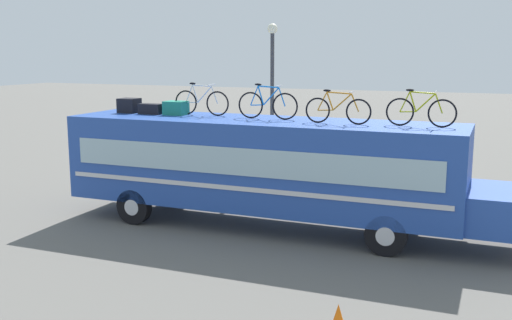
{
  "coord_description": "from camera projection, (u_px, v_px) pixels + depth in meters",
  "views": [
    {
      "loc": [
        6.04,
        -15.01,
        4.79
      ],
      "look_at": [
        -0.12,
        0.0,
        1.86
      ],
      "focal_mm": 42.25,
      "sensor_mm": 36.0,
      "label": 1
    }
  ],
  "objects": [
    {
      "name": "ground_plane",
      "position": [
        260.0,
        226.0,
        16.77
      ],
      "size": [
        120.0,
        120.0,
        0.0
      ],
      "primitive_type": "plane",
      "color": "#605E59"
    },
    {
      "name": "luggage_bag_2",
      "position": [
        151.0,
        109.0,
        17.68
      ],
      "size": [
        0.7,
        0.34,
        0.3
      ],
      "primitive_type": "cube",
      "color": "black",
      "rests_on": "bus"
    },
    {
      "name": "street_lamp",
      "position": [
        272.0,
        84.0,
        21.75
      ],
      "size": [
        0.36,
        0.36,
        5.77
      ],
      "color": "#38383D",
      "rests_on": "ground"
    },
    {
      "name": "luggage_bag_1",
      "position": [
        129.0,
        106.0,
        18.07
      ],
      "size": [
        0.56,
        0.51,
        0.43
      ],
      "primitive_type": "cube",
      "color": "black",
      "rests_on": "bus"
    },
    {
      "name": "rooftop_bicycle_4",
      "position": [
        421.0,
        111.0,
        14.67
      ],
      "size": [
        1.7,
        0.44,
        0.92
      ],
      "color": "black",
      "rests_on": "bus"
    },
    {
      "name": "rooftop_bicycle_3",
      "position": [
        338.0,
        110.0,
        15.26
      ],
      "size": [
        1.72,
        0.44,
        0.87
      ],
      "color": "black",
      "rests_on": "bus"
    },
    {
      "name": "bus",
      "position": [
        269.0,
        165.0,
        16.36
      ],
      "size": [
        12.35,
        2.61,
        2.98
      ],
      "color": "#23479E",
      "rests_on": "ground"
    },
    {
      "name": "rooftop_bicycle_1",
      "position": [
        201.0,
        102.0,
        17.31
      ],
      "size": [
        1.73,
        0.44,
        0.94
      ],
      "color": "black",
      "rests_on": "bus"
    },
    {
      "name": "luggage_bag_3",
      "position": [
        176.0,
        108.0,
        17.48
      ],
      "size": [
        0.62,
        0.52,
        0.4
      ],
      "primitive_type": "cube",
      "color": "#1E7F66",
      "rests_on": "bus"
    },
    {
      "name": "rooftop_bicycle_2",
      "position": [
        267.0,
        104.0,
        16.33
      ],
      "size": [
        1.73,
        0.44,
        0.96
      ],
      "color": "black",
      "rests_on": "bus"
    }
  ]
}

